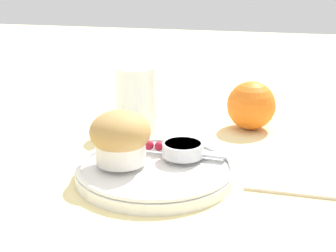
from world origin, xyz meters
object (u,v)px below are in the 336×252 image
object	(u,v)px
butter_knife	(170,150)
juice_glass	(137,99)
muffin	(120,137)
orange_fruit	(251,105)

from	to	relation	value
butter_knife	juice_glass	size ratio (longest dim) A/B	1.46
butter_knife	muffin	bearing A→B (deg)	-130.70
muffin	orange_fruit	xyz separation A→B (m)	(0.14, 0.24, -0.01)
orange_fruit	juice_glass	size ratio (longest dim) A/B	0.76
juice_glass	orange_fruit	bearing A→B (deg)	16.93
muffin	butter_knife	world-z (taller)	muffin
juice_glass	muffin	bearing A→B (deg)	-78.13
orange_fruit	juice_glass	distance (m)	0.19
muffin	butter_knife	size ratio (longest dim) A/B	0.50
butter_knife	orange_fruit	size ratio (longest dim) A/B	1.93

